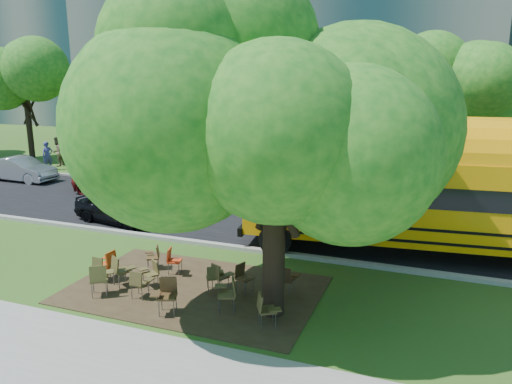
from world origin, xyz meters
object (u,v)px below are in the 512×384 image
at_px(pedestrian_b, 57,152).
at_px(chair_11, 214,275).
at_px(chair_3, 152,271).
at_px(chair_12, 243,275).
at_px(main_tree, 275,114).
at_px(chair_0, 101,267).
at_px(chair_13, 287,277).
at_px(bg_car_silver, 21,169).
at_px(chair_2, 100,277).
at_px(chair_6, 229,291).
at_px(chair_5, 166,292).
at_px(bg_car_red, 118,179).
at_px(chair_8, 109,262).
at_px(chair_14, 219,275).
at_px(chair_1, 120,268).
at_px(chair_10, 173,259).
at_px(chair_9, 154,255).
at_px(chair_7, 265,307).
at_px(black_car, 118,207).
at_px(chair_4, 139,282).
at_px(school_bus, 472,201).
at_px(pedestrian_a, 48,156).

bearing_deg(pedestrian_b, chair_11, 43.32).
distance_m(chair_3, chair_12, 2.65).
relative_size(main_tree, chair_0, 10.76).
bearing_deg(chair_13, bg_car_silver, 160.04).
height_order(main_tree, pedestrian_b, main_tree).
relative_size(chair_2, chair_6, 1.01).
distance_m(chair_5, bg_car_red, 14.47).
bearing_deg(chair_8, chair_14, -79.22).
xyz_separation_m(chair_1, chair_10, (0.94, 1.35, -0.06)).
bearing_deg(chair_9, chair_7, -144.90).
bearing_deg(chair_0, black_car, 124.38).
distance_m(black_car, pedestrian_b, 14.76).
distance_m(chair_4, chair_11, 2.04).
bearing_deg(chair_9, main_tree, -136.83).
xyz_separation_m(school_bus, chair_1, (-9.41, -6.07, -1.37)).
distance_m(chair_1, chair_12, 3.54).
xyz_separation_m(chair_1, pedestrian_a, (-14.94, 13.32, 0.33)).
xyz_separation_m(chair_0, chair_8, (0.10, 0.23, 0.07)).
bearing_deg(school_bus, chair_7, -130.77).
xyz_separation_m(chair_4, chair_13, (3.64, 1.74, -0.01)).
bearing_deg(pedestrian_b, chair_9, 40.90).
xyz_separation_m(bg_car_red, pedestrian_a, (-7.62, 3.28, 0.29)).
height_order(chair_14, pedestrian_b, pedestrian_b).
relative_size(chair_1, bg_car_silver, 0.22).
height_order(chair_0, chair_13, chair_13).
relative_size(chair_5, chair_14, 1.16).
height_order(chair_6, pedestrian_b, pedestrian_b).
xyz_separation_m(chair_1, chair_8, (-0.62, 0.30, -0.01)).
distance_m(chair_6, bg_car_silver, 20.27).
height_order(chair_8, pedestrian_b, pedestrian_b).
height_order(chair_12, chair_14, chair_12).
bearing_deg(bg_car_red, chair_13, -150.01).
relative_size(chair_7, bg_car_red, 0.20).
height_order(main_tree, chair_4, main_tree).
relative_size(chair_0, black_car, 0.20).
bearing_deg(chair_11, chair_14, -19.16).
relative_size(chair_11, chair_12, 0.92).
bearing_deg(chair_13, bg_car_red, 149.26).
height_order(school_bus, chair_0, school_bus).
xyz_separation_m(chair_10, chair_13, (3.67, -0.11, -0.01)).
bearing_deg(bg_car_silver, chair_4, -124.14).
bearing_deg(chair_0, school_bus, 33.98).
distance_m(chair_2, black_car, 7.11).
height_order(chair_2, bg_car_red, bg_car_red).
relative_size(chair_4, chair_9, 1.06).
xyz_separation_m(chair_9, chair_12, (3.24, -0.61, 0.04)).
xyz_separation_m(chair_12, chair_13, (1.18, 0.35, -0.02)).
relative_size(chair_4, chair_11, 1.08).
height_order(school_bus, bg_car_red, school_bus).
bearing_deg(chair_2, chair_14, -6.13).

